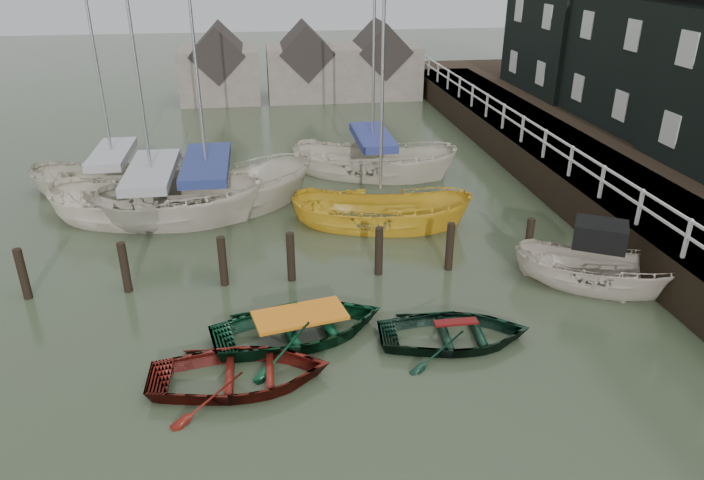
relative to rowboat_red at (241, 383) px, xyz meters
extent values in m
plane|color=#303824|center=(2.50, 1.34, 0.00)|extent=(120.00, 120.00, 0.00)
cube|color=black|center=(12.00, 11.34, 1.40)|extent=(3.00, 32.00, 0.20)
cube|color=silver|center=(10.50, 11.34, 2.45)|extent=(0.06, 32.00, 0.06)
cube|color=silver|center=(10.50, 11.34, 2.05)|extent=(0.06, 32.00, 0.06)
cube|color=black|center=(17.50, 11.34, 0.00)|extent=(14.00, 38.00, 1.50)
cube|color=black|center=(17.50, 13.34, 4.00)|extent=(6.00, 7.00, 5.00)
cube|color=black|center=(17.50, 20.34, 4.00)|extent=(6.40, 7.00, 5.00)
cylinder|color=black|center=(-5.50, 4.34, 0.50)|extent=(0.22, 0.22, 1.80)
cylinder|color=black|center=(-3.00, 4.34, 0.50)|extent=(0.22, 0.22, 1.80)
cylinder|color=black|center=(-0.50, 4.34, 0.50)|extent=(0.22, 0.22, 1.80)
cylinder|color=black|center=(1.30, 4.34, 0.50)|extent=(0.22, 0.22, 1.80)
cylinder|color=black|center=(3.70, 4.34, 0.50)|extent=(0.22, 0.22, 1.80)
cylinder|color=black|center=(5.70, 4.34, 0.50)|extent=(0.22, 0.22, 1.80)
cylinder|color=black|center=(8.00, 4.34, 0.50)|extent=(0.22, 0.22, 1.80)
cube|color=#665B51|center=(-1.50, 27.34, 1.50)|extent=(4.50, 4.00, 3.00)
cube|color=#282321|center=(-1.50, 27.34, 2.80)|extent=(3.18, 4.08, 3.18)
cube|color=#665B51|center=(3.50, 27.34, 1.50)|extent=(4.50, 4.00, 3.00)
cube|color=#282321|center=(3.50, 27.34, 2.80)|extent=(3.18, 4.08, 3.18)
cube|color=#665B51|center=(8.00, 27.34, 1.50)|extent=(4.50, 4.00, 3.00)
cube|color=#282321|center=(8.00, 27.34, 2.80)|extent=(3.18, 4.08, 3.18)
imported|color=#53120B|center=(0.00, 0.00, 0.00)|extent=(3.75, 2.69, 0.77)
imported|color=#08311A|center=(1.34, 1.54, 0.00)|extent=(4.54, 3.64, 0.84)
imported|color=black|center=(4.83, 0.84, 0.00)|extent=(3.68, 2.77, 0.72)
imported|color=beige|center=(9.30, 2.79, 0.00)|extent=(4.61, 3.57, 1.69)
cube|color=black|center=(9.30, 2.99, 1.44)|extent=(1.62, 1.51, 0.65)
imported|color=silver|center=(-2.90, 9.28, 0.00)|extent=(7.61, 4.05, 2.79)
cylinder|color=#B2B2B7|center=(-2.90, 9.28, 6.25)|extent=(0.10, 0.10, 9.42)
cube|color=gray|center=(-2.90, 9.28, 1.65)|extent=(4.17, 2.18, 0.30)
imported|color=beige|center=(-1.17, 9.64, 0.00)|extent=(7.91, 4.78, 2.87)
cylinder|color=#B2B2B7|center=(-1.17, 9.64, 6.51)|extent=(0.10, 0.10, 9.86)
cube|color=navy|center=(-1.17, 9.64, 1.70)|extent=(4.34, 2.58, 0.30)
imported|color=gold|center=(4.36, 7.72, 0.00)|extent=(6.21, 3.67, 2.25)
cylinder|color=#B2B2B7|center=(4.36, 7.72, 5.70)|extent=(0.10, 0.10, 8.93)
imported|color=beige|center=(4.98, 12.70, 0.00)|extent=(7.08, 4.77, 2.56)
cylinder|color=#B2B2B7|center=(4.98, 12.70, 6.36)|extent=(0.10, 0.10, 9.91)
cube|color=navy|center=(4.98, 12.70, 1.53)|extent=(3.88, 2.58, 0.30)
imported|color=beige|center=(-4.71, 12.14, 0.00)|extent=(6.47, 3.13, 2.40)
cylinder|color=#B2B2B7|center=(-4.71, 12.14, 5.11)|extent=(0.10, 0.10, 7.58)
cube|color=#99999E|center=(-4.71, 12.14, 1.44)|extent=(3.55, 1.68, 0.30)
camera|label=1|loc=(0.76, -10.77, 8.20)|focal=32.00mm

